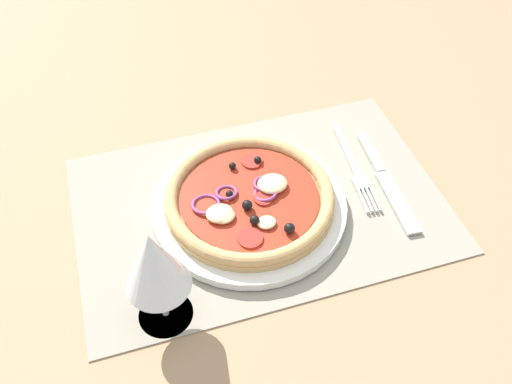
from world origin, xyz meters
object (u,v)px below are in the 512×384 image
at_px(wine_glass, 154,263).
at_px(knife, 386,181).
at_px(plate, 249,206).
at_px(fork, 356,171).
at_px(pizza, 249,198).

bearing_deg(wine_glass, knife, -161.17).
bearing_deg(plate, knife, 177.48).
height_order(plate, fork, plate).
distance_m(plate, fork, 0.17).
distance_m(fork, wine_glass, 0.35).
relative_size(fork, wine_glass, 1.21).
distance_m(pizza, fork, 0.17).
relative_size(pizza, fork, 1.25).
distance_m(pizza, knife, 0.20).
height_order(pizza, wine_glass, wine_glass).
bearing_deg(plate, pizza, 59.99).
distance_m(pizza, wine_glass, 0.20).
bearing_deg(pizza, fork, -172.19).
relative_size(plate, fork, 1.45).
xyz_separation_m(fork, knife, (-0.03, 0.03, 0.00)).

